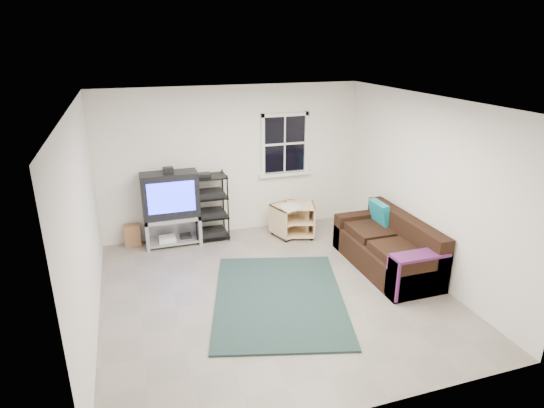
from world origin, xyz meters
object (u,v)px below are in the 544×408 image
object	(u,v)px
tv_unit	(171,203)
side_table_right	(288,218)
av_rack	(210,211)
sofa	(388,249)
side_table_left	(299,218)

from	to	relation	value
tv_unit	side_table_right	bearing A→B (deg)	-7.60
tv_unit	av_rack	world-z (taller)	tv_unit
side_table_right	sofa	bearing A→B (deg)	-57.56
side_table_left	side_table_right	bearing A→B (deg)	161.71
side_table_left	sofa	xyz separation A→B (m)	(0.84, -1.57, -0.00)
av_rack	side_table_right	size ratio (longest dim) A/B	1.84
side_table_left	side_table_right	world-z (taller)	side_table_right
av_rack	side_table_left	distance (m)	1.58
av_rack	tv_unit	bearing A→B (deg)	-178.40
side_table_left	side_table_right	size ratio (longest dim) A/B	0.97
tv_unit	av_rack	distance (m)	0.70
side_table_right	tv_unit	bearing A→B (deg)	172.40
side_table_left	sofa	bearing A→B (deg)	-61.86
tv_unit	sofa	distance (m)	3.60
tv_unit	side_table_right	xyz separation A→B (m)	(1.98, -0.26, -0.41)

